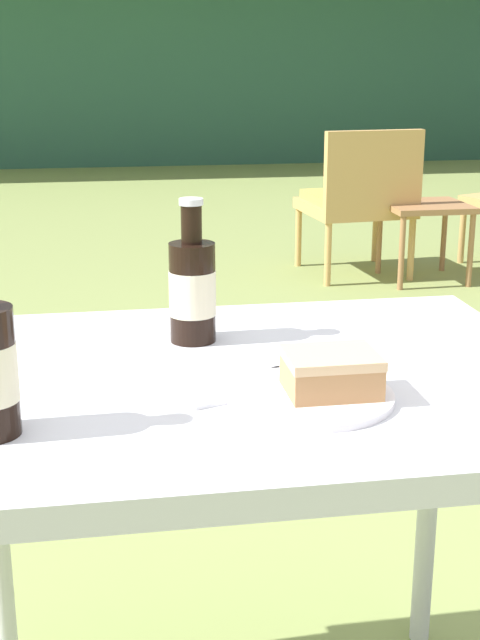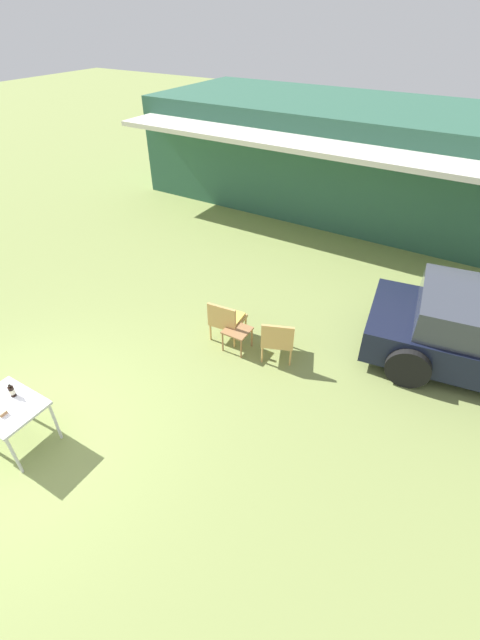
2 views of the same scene
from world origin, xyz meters
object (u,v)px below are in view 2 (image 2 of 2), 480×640
at_px(cake_on_plate, 1,412).
at_px(cola_bottle_near, 12,391).
at_px(wicker_chair_cushioned, 226,318).
at_px(patio_table, 8,409).
at_px(wicker_chair_plain, 278,338).
at_px(garden_side_table, 237,332).

xyz_separation_m(cake_on_plate, cola_bottle_near, (-0.14, 0.28, 0.06)).
distance_m(wicker_chair_cushioned, patio_table, 3.64).
relative_size(wicker_chair_cushioned, wicker_chair_plain, 1.00).
distance_m(wicker_chair_cushioned, wicker_chair_plain, 1.03).
relative_size(cake_on_plate, cola_bottle_near, 0.98).
bearing_deg(cake_on_plate, cola_bottle_near, 116.60).
bearing_deg(garden_side_table, patio_table, -115.06).
bearing_deg(patio_table, garden_side_table, 64.94).
distance_m(wicker_chair_cushioned, garden_side_table, 0.36).
height_order(wicker_chair_plain, cola_bottle_near, cola_bottle_near).
relative_size(patio_table, cake_on_plate, 4.06).
xyz_separation_m(wicker_chair_cushioned, garden_side_table, (0.32, -0.15, -0.08)).
bearing_deg(patio_table, cake_on_plate, -57.68).
relative_size(garden_side_table, cake_on_plate, 1.89).
height_order(patio_table, cola_bottle_near, cola_bottle_near).
xyz_separation_m(garden_side_table, patio_table, (-1.53, -3.27, 0.30)).
bearing_deg(wicker_chair_cushioned, cola_bottle_near, 62.94).
bearing_deg(cola_bottle_near, garden_side_table, 62.83).
xyz_separation_m(wicker_chair_plain, cola_bottle_near, (-2.31, -3.25, 0.38)).
height_order(garden_side_table, patio_table, patio_table).
xyz_separation_m(wicker_chair_plain, patio_table, (-2.24, -3.41, 0.22)).
bearing_deg(cake_on_plate, patio_table, 122.32).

